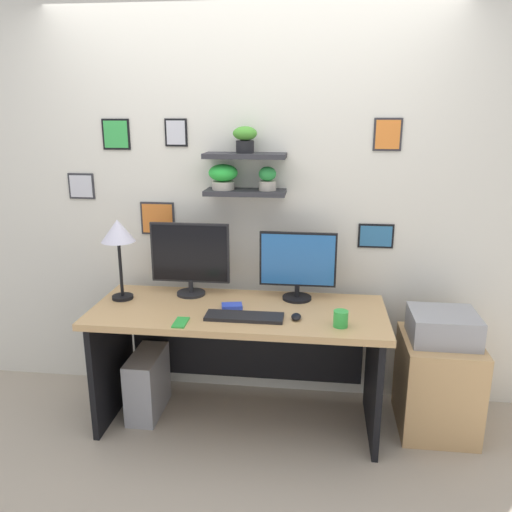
% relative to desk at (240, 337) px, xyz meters
% --- Properties ---
extents(ground_plane, '(8.00, 8.00, 0.00)m').
position_rel_desk_xyz_m(ground_plane, '(0.00, -0.06, -0.54)').
color(ground_plane, tan).
extents(back_wall_assembly, '(4.40, 0.24, 2.70)m').
position_rel_desk_xyz_m(back_wall_assembly, '(-0.00, 0.38, 0.81)').
color(back_wall_assembly, silver).
rests_on(back_wall_assembly, ground).
extents(desk, '(1.73, 0.68, 0.75)m').
position_rel_desk_xyz_m(desk, '(0.00, 0.00, 0.00)').
color(desk, tan).
rests_on(desk, ground).
extents(monitor_left, '(0.50, 0.18, 0.46)m').
position_rel_desk_xyz_m(monitor_left, '(-0.34, 0.16, 0.45)').
color(monitor_left, black).
rests_on(monitor_left, desk).
extents(monitor_right, '(0.47, 0.18, 0.42)m').
position_rel_desk_xyz_m(monitor_right, '(0.34, 0.16, 0.43)').
color(monitor_right, black).
rests_on(monitor_right, desk).
extents(keyboard, '(0.44, 0.14, 0.02)m').
position_rel_desk_xyz_m(keyboard, '(0.06, -0.20, 0.22)').
color(keyboard, black).
rests_on(keyboard, desk).
extents(computer_mouse, '(0.06, 0.09, 0.03)m').
position_rel_desk_xyz_m(computer_mouse, '(0.35, -0.17, 0.22)').
color(computer_mouse, black).
rests_on(computer_mouse, desk).
extents(desk_lamp, '(0.20, 0.20, 0.50)m').
position_rel_desk_xyz_m(desk_lamp, '(-0.74, 0.03, 0.61)').
color(desk_lamp, black).
rests_on(desk_lamp, desk).
extents(cell_phone, '(0.07, 0.14, 0.01)m').
position_rel_desk_xyz_m(cell_phone, '(-0.28, -0.31, 0.21)').
color(cell_phone, green).
rests_on(cell_phone, desk).
extents(coffee_mug, '(0.08, 0.08, 0.09)m').
position_rel_desk_xyz_m(coffee_mug, '(0.59, -0.24, 0.25)').
color(coffee_mug, green).
rests_on(coffee_mug, desk).
extents(scissors_tray, '(0.13, 0.10, 0.02)m').
position_rel_desk_xyz_m(scissors_tray, '(-0.04, -0.05, 0.22)').
color(scissors_tray, blue).
rests_on(scissors_tray, desk).
extents(drawer_cabinet, '(0.44, 0.50, 0.58)m').
position_rel_desk_xyz_m(drawer_cabinet, '(1.20, 0.03, -0.25)').
color(drawer_cabinet, tan).
rests_on(drawer_cabinet, ground).
extents(printer, '(0.38, 0.34, 0.17)m').
position_rel_desk_xyz_m(printer, '(1.20, 0.03, 0.12)').
color(printer, '#9E9EA3').
rests_on(printer, drawer_cabinet).
extents(computer_tower_left, '(0.18, 0.40, 0.40)m').
position_rel_desk_xyz_m(computer_tower_left, '(-0.59, -0.03, -0.34)').
color(computer_tower_left, '#99999E').
rests_on(computer_tower_left, ground).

